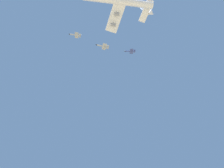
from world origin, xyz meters
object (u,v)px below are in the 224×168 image
Objects in this scene: carrier_jet at (120,2)px; chase_jet_high_escort at (130,51)px; chase_jet_left_wing at (75,35)px; chase_jet_right_wing at (103,46)px.

chase_jet_high_escort reaches higher than carrier_jet.
chase_jet_left_wing is (43.40, -50.50, 10.66)m from carrier_jet.
carrier_jet is 5.10× the size of chase_jet_high_escort.
chase_jet_right_wing is at bearing 168.01° from chase_jet_left_wing.
carrier_jet is 5.14× the size of chase_jet_right_wing.
chase_jet_high_escort is (-71.34, -10.95, -0.30)m from chase_jet_left_wing.
chase_jet_high_escort is at bearing -158.53° from chase_jet_right_wing.
carrier_jet is 46.65m from chase_jet_right_wing.
chase_jet_right_wing is (-33.51, 7.43, -25.59)m from chase_jet_left_wing.
chase_jet_left_wing is 0.99× the size of chase_jet_high_escort.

